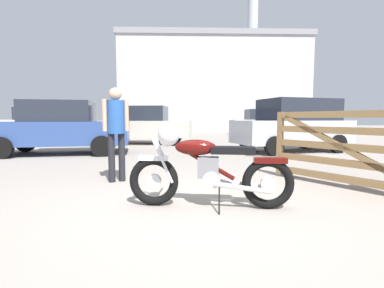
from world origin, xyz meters
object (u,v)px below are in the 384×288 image
at_px(bystander, 116,124).
at_px(pale_sedan_back, 60,128).
at_px(vintage_motorcycle, 205,169).
at_px(red_hatchback_near, 144,125).
at_px(blue_hatchback_right, 261,122).
at_px(white_estate_far, 294,125).
at_px(dark_sedan_left, 49,122).
at_px(timber_gate, 363,146).

bearing_deg(bystander, pale_sedan_back, -172.58).
bearing_deg(pale_sedan_back, vintage_motorcycle, -61.80).
distance_m(bystander, red_hatchback_near, 7.67).
distance_m(bystander, blue_hatchback_right, 16.19).
height_order(vintage_motorcycle, red_hatchback_near, red_hatchback_near).
bearing_deg(white_estate_far, dark_sedan_left, -45.70).
xyz_separation_m(timber_gate, red_hatchback_near, (-3.67, 8.85, 0.13)).
bearing_deg(bystander, vintage_motorcycle, 17.36).
relative_size(red_hatchback_near, pale_sedan_back, 1.04).
xyz_separation_m(bystander, dark_sedan_left, (-5.31, 11.67, -0.08)).
relative_size(vintage_motorcycle, red_hatchback_near, 0.46).
xyz_separation_m(red_hatchback_near, dark_sedan_left, (-5.46, 4.00, 0.10)).
distance_m(white_estate_far, pale_sedan_back, 7.67).
distance_m(timber_gate, red_hatchback_near, 9.58).
distance_m(red_hatchback_near, blue_hatchback_right, 10.17).
bearing_deg(vintage_motorcycle, white_estate_far, -112.98).
distance_m(vintage_motorcycle, timber_gate, 2.57).
bearing_deg(timber_gate, vintage_motorcycle, 70.81).
bearing_deg(blue_hatchback_right, white_estate_far, 77.83).
distance_m(vintage_motorcycle, white_estate_far, 6.96).
xyz_separation_m(vintage_motorcycle, red_hatchback_near, (-1.16, 9.32, 0.34)).
distance_m(bystander, white_estate_far, 6.68).
height_order(blue_hatchback_right, dark_sedan_left, blue_hatchback_right).
bearing_deg(dark_sedan_left, pale_sedan_back, 107.97).
bearing_deg(white_estate_far, bystander, 26.74).
relative_size(white_estate_far, dark_sedan_left, 0.86).
height_order(timber_gate, bystander, bystander).
distance_m(red_hatchback_near, dark_sedan_left, 6.77).
xyz_separation_m(white_estate_far, dark_sedan_left, (-10.67, 7.68, 0.02)).
xyz_separation_m(bystander, white_estate_far, (5.36, 3.99, -0.10)).
xyz_separation_m(timber_gate, bystander, (-3.82, 1.18, 0.32)).
height_order(bystander, pale_sedan_back, pale_sedan_back).
distance_m(timber_gate, pale_sedan_back, 8.19).
height_order(bystander, white_estate_far, white_estate_far).
distance_m(bystander, dark_sedan_left, 12.82).
bearing_deg(timber_gate, pale_sedan_back, 18.57).
bearing_deg(vintage_motorcycle, bystander, -38.97).
relative_size(timber_gate, bystander, 1.37).
relative_size(blue_hatchback_right, dark_sedan_left, 0.83).
distance_m(blue_hatchback_right, dark_sedan_left, 13.60).
bearing_deg(pale_sedan_back, timber_gate, -44.82).
relative_size(timber_gate, pale_sedan_back, 0.53).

